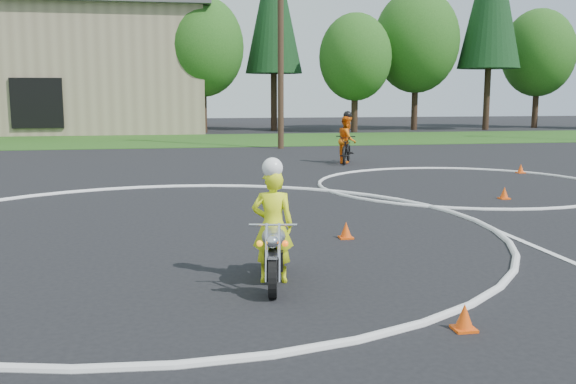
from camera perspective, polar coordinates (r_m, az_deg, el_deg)
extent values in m
plane|color=black|center=(9.18, -10.10, -7.57)|extent=(120.00, 120.00, 0.00)
cube|color=#1E4714|center=(35.91, -10.15, 4.53)|extent=(120.00, 10.00, 0.02)
torus|color=silver|center=(12.09, -10.12, -3.57)|extent=(12.12, 12.12, 0.12)
torus|color=silver|center=(18.77, 15.09, 0.63)|extent=(8.10, 8.10, 0.10)
cylinder|color=black|center=(8.14, -1.37, -7.62)|extent=(0.20, 0.54, 0.53)
cylinder|color=black|center=(9.32, -1.16, -5.49)|extent=(0.20, 0.54, 0.53)
cube|color=black|center=(8.75, -1.25, -5.85)|extent=(0.33, 0.52, 0.26)
ellipsoid|color=#98999C|center=(8.50, -1.29, -3.97)|extent=(0.41, 0.61, 0.25)
cube|color=black|center=(8.94, -1.21, -3.57)|extent=(0.32, 0.56, 0.09)
cylinder|color=silver|center=(8.13, -1.92, -5.40)|extent=(0.09, 0.32, 0.71)
cylinder|color=white|center=(8.12, -0.80, -5.40)|extent=(0.09, 0.32, 0.71)
cube|color=silver|center=(8.05, -1.38, -5.73)|extent=(0.16, 0.21, 0.04)
cylinder|color=white|center=(8.20, -1.34, -2.94)|extent=(0.61, 0.14, 0.03)
sphere|color=silver|center=(7.93, -1.40, -4.45)|extent=(0.16, 0.16, 0.16)
sphere|color=orange|center=(7.96, -2.53, -4.60)|extent=(0.08, 0.08, 0.08)
sphere|color=#FF590C|center=(7.95, -0.25, -4.60)|extent=(0.08, 0.08, 0.08)
cylinder|color=silver|center=(9.11, -0.30, -5.83)|extent=(0.19, 0.70, 0.07)
imported|color=#EEFE1A|center=(8.71, -1.37, -3.05)|extent=(0.62, 0.47, 1.56)
sphere|color=white|center=(8.54, -1.39, 2.15)|extent=(0.28, 0.28, 0.28)
imported|color=black|center=(23.88, 5.27, 3.82)|extent=(1.39, 2.13, 1.06)
imported|color=orange|center=(23.85, 5.28, 4.66)|extent=(0.93, 1.04, 1.76)
sphere|color=black|center=(23.81, 5.31, 6.83)|extent=(0.30, 0.30, 0.30)
cone|color=#EF4D0C|center=(7.36, 15.41, -10.66)|extent=(0.22, 0.22, 0.30)
cube|color=#EF4D0C|center=(7.41, 15.36, -11.65)|extent=(0.24, 0.24, 0.03)
cone|color=#EF4D0C|center=(22.19, 19.99, 1.98)|extent=(0.22, 0.22, 0.30)
cube|color=#EF4D0C|center=(22.21, 19.97, 1.63)|extent=(0.24, 0.24, 0.03)
cone|color=#EF4D0C|center=(11.48, 5.17, -3.39)|extent=(0.22, 0.22, 0.30)
cube|color=#EF4D0C|center=(11.51, 5.16, -4.05)|extent=(0.24, 0.24, 0.03)
cone|color=#EF4D0C|center=(16.58, 18.67, -0.07)|extent=(0.22, 0.22, 0.30)
cube|color=#EF4D0C|center=(16.60, 18.65, -0.54)|extent=(0.24, 0.24, 0.03)
cube|color=black|center=(41.51, -21.43, 7.36)|extent=(3.00, 0.16, 3.00)
cylinder|color=#382619|center=(42.87, -7.52, 7.40)|extent=(0.44, 0.44, 3.24)
ellipsoid|color=#1E5116|center=(42.97, -7.63, 12.69)|extent=(5.40, 5.40, 6.48)
cylinder|color=#382619|center=(45.35, -1.26, 8.00)|extent=(0.44, 0.44, 3.96)
cone|color=black|center=(45.76, -1.29, 16.36)|extent=(3.96, 3.96, 9.35)
cylinder|color=#382619|center=(43.50, 5.93, 7.21)|extent=(0.44, 0.44, 2.88)
ellipsoid|color=#1E5116|center=(43.55, 6.00, 11.84)|extent=(4.80, 4.80, 5.76)
cylinder|color=#382619|center=(46.98, 11.18, 7.64)|extent=(0.44, 0.44, 3.60)
ellipsoid|color=#1E5116|center=(47.12, 11.35, 13.00)|extent=(6.00, 6.00, 7.20)
cylinder|color=#382619|center=(48.11, 17.25, 7.87)|extent=(0.44, 0.44, 4.32)
cylinder|color=#382619|center=(52.30, 21.13, 7.12)|extent=(0.44, 0.44, 3.24)
ellipsoid|color=#1E5116|center=(52.38, 21.37, 11.45)|extent=(5.40, 5.40, 6.48)
cylinder|color=#382619|center=(43.88, -12.84, 7.05)|extent=(0.44, 0.44, 2.88)
ellipsoid|color=#1E5116|center=(43.93, -13.00, 11.65)|extent=(4.80, 4.80, 5.76)
cylinder|color=#473321|center=(30.32, -0.66, 13.35)|extent=(0.28, 0.28, 10.00)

